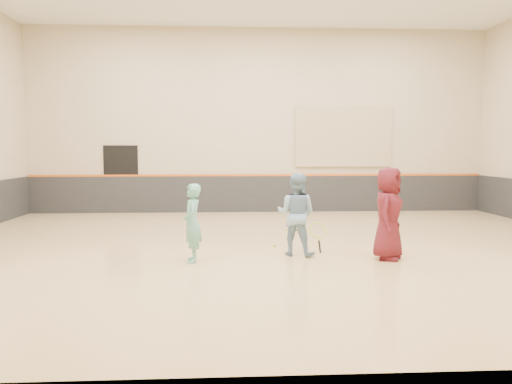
{
  "coord_description": "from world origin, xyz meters",
  "views": [
    {
      "loc": [
        -1.02,
        -10.43,
        2.1
      ],
      "look_at": [
        -0.41,
        0.4,
        1.15
      ],
      "focal_mm": 35.0,
      "sensor_mm": 36.0,
      "label": 1
    }
  ],
  "objects": [
    {
      "name": "acoustic_panel",
      "position": [
        2.8,
        5.95,
        2.5
      ],
      "size": [
        3.2,
        0.08,
        2.0
      ],
      "primitive_type": "cube",
      "color": "tan",
      "rests_on": "wall_back"
    },
    {
      "name": "accent_stripe",
      "position": [
        0.0,
        5.96,
        1.22
      ],
      "size": [
        14.9,
        0.03,
        0.06
      ],
      "primitive_type": "cube",
      "color": "#D85914",
      "rests_on": "wall_back"
    },
    {
      "name": "ball_in_hand",
      "position": [
        2.16,
        -1.33,
        1.1
      ],
      "size": [
        0.07,
        0.07,
        0.07
      ],
      "primitive_type": "sphere",
      "color": "#C7E836",
      "rests_on": "young_man"
    },
    {
      "name": "ball_under_racket",
      "position": [
        -0.04,
        0.02,
        0.03
      ],
      "size": [
        0.07,
        0.07,
        0.07
      ],
      "primitive_type": "sphere",
      "color": "yellow",
      "rests_on": "floor"
    },
    {
      "name": "young_man",
      "position": [
        2.0,
        -1.24,
        0.87
      ],
      "size": [
        0.9,
        1.01,
        1.75
      ],
      "primitive_type": "imported",
      "rotation": [
        0.0,
        0.0,
        1.07
      ],
      "color": "#55141C",
      "rests_on": "floor"
    },
    {
      "name": "ball_beside_spare",
      "position": [
        -1.76,
        2.2,
        0.03
      ],
      "size": [
        0.07,
        0.07,
        0.07
      ],
      "primitive_type": "sphere",
      "color": "gold",
      "rests_on": "floor"
    },
    {
      "name": "girl",
      "position": [
        -1.69,
        -1.27,
        0.73
      ],
      "size": [
        0.4,
        0.56,
        1.45
      ],
      "primitive_type": "imported",
      "rotation": [
        0.0,
        0.0,
        -1.47
      ],
      "color": "#68B4A6",
      "rests_on": "floor"
    },
    {
      "name": "wainscot_back",
      "position": [
        0.0,
        5.97,
        0.6
      ],
      "size": [
        14.9,
        0.04,
        1.2
      ],
      "primitive_type": "cube",
      "color": "#232326",
      "rests_on": "floor"
    },
    {
      "name": "doorway",
      "position": [
        -4.5,
        5.98,
        1.1
      ],
      "size": [
        1.1,
        0.05,
        2.2
      ],
      "primitive_type": "cube",
      "color": "black",
      "rests_on": "floor"
    },
    {
      "name": "instructor",
      "position": [
        0.31,
        -0.77,
        0.81
      ],
      "size": [
        0.97,
        0.89,
        1.62
      ],
      "primitive_type": "imported",
      "rotation": [
        0.0,
        0.0,
        2.71
      ],
      "color": "#7DA3C1",
      "rests_on": "floor"
    },
    {
      "name": "spare_racket",
      "position": [
        0.6,
        2.21,
        0.06
      ],
      "size": [
        0.73,
        0.73,
        0.12
      ],
      "primitive_type": null,
      "color": "gold",
      "rests_on": "floor"
    },
    {
      "name": "room",
      "position": [
        0.0,
        0.0,
        0.81
      ],
      "size": [
        15.04,
        12.04,
        6.22
      ],
      "color": "tan",
      "rests_on": "ground"
    },
    {
      "name": "held_racket",
      "position": [
        0.69,
        -1.03,
        0.54
      ],
      "size": [
        0.41,
        0.41,
        0.67
      ],
      "primitive_type": null,
      "color": "#ABC82B",
      "rests_on": "instructor"
    }
  ]
}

